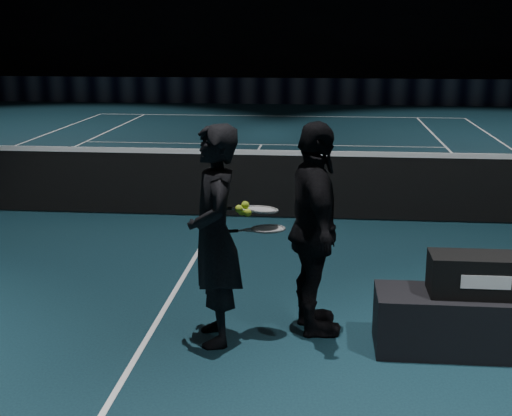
{
  "coord_description": "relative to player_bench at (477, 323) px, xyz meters",
  "views": [
    {
      "loc": [
        1.47,
        -9.53,
        2.54
      ],
      "look_at": [
        0.91,
        -3.92,
        1.12
      ],
      "focal_mm": 50.0,
      "sensor_mm": 36.0,
      "label": 1
    }
  ],
  "objects": [
    {
      "name": "player_a",
      "position": [
        -2.14,
        0.0,
        0.67
      ],
      "size": [
        0.59,
        0.76,
        1.82
      ],
      "primitive_type": "imported",
      "rotation": [
        0.0,
        0.0,
        -1.31
      ],
      "color": "black",
      "rests_on": "floor"
    },
    {
      "name": "net_mesh",
      "position": [
        -2.72,
        4.04,
        0.2
      ],
      "size": [
        12.8,
        0.02,
        0.86
      ],
      "primitive_type": "cube",
      "color": "black",
      "rests_on": "floor"
    },
    {
      "name": "net_tape",
      "position": [
        -2.72,
        4.04,
        0.67
      ],
      "size": [
        12.8,
        0.03,
        0.07
      ],
      "primitive_type": "cube",
      "color": "white",
      "rests_on": "net_mesh"
    },
    {
      "name": "court_lines",
      "position": [
        -2.72,
        4.04,
        -0.24
      ],
      "size": [
        10.98,
        23.78,
        0.01
      ],
      "primitive_type": null,
      "color": "white",
      "rests_on": "floor"
    },
    {
      "name": "floor",
      "position": [
        -2.72,
        4.04,
        -0.25
      ],
      "size": [
        36.0,
        36.0,
        0.0
      ],
      "primitive_type": "plane",
      "color": "black",
      "rests_on": "ground"
    },
    {
      "name": "bag_signature",
      "position": [
        0.0,
        -0.18,
        0.41
      ],
      "size": [
        0.38,
        0.01,
        0.11
      ],
      "primitive_type": "cube",
      "rotation": [
        0.0,
        0.0,
        0.0
      ],
      "color": "white",
      "rests_on": "racket_bag"
    },
    {
      "name": "player_bench",
      "position": [
        0.0,
        0.0,
        0.0
      ],
      "size": [
        1.64,
        0.55,
        0.49
      ],
      "primitive_type": "cube",
      "rotation": [
        0.0,
        0.0,
        0.0
      ],
      "color": "black",
      "rests_on": "floor"
    },
    {
      "name": "racket_upper",
      "position": [
        -1.77,
        0.17,
        0.86
      ],
      "size": [
        0.71,
        0.46,
        0.1
      ],
      "primitive_type": null,
      "rotation": [
        0.0,
        0.1,
        0.39
      ],
      "color": "black",
      "rests_on": "player_b"
    },
    {
      "name": "racket_lower",
      "position": [
        -1.71,
        0.14,
        0.7
      ],
      "size": [
        0.71,
        0.42,
        0.03
      ],
      "primitive_type": null,
      "rotation": [
        0.0,
        0.0,
        0.32
      ],
      "color": "black",
      "rests_on": "player_a"
    },
    {
      "name": "racket_bag",
      "position": [
        0.0,
        0.0,
        0.41
      ],
      "size": [
        0.82,
        0.35,
        0.33
      ],
      "primitive_type": "cube",
      "rotation": [
        0.0,
        0.0,
        0.0
      ],
      "color": "black",
      "rests_on": "player_bench"
    },
    {
      "name": "player_b",
      "position": [
        -1.33,
        0.27,
        0.67
      ],
      "size": [
        0.66,
        1.14,
        1.82
      ],
      "primitive_type": "imported",
      "rotation": [
        0.0,
        0.0,
        1.79
      ],
      "color": "black",
      "rests_on": "floor"
    },
    {
      "name": "sponsor_backdrop",
      "position": [
        -2.72,
        19.54,
        0.2
      ],
      "size": [
        22.0,
        0.15,
        0.9
      ],
      "primitive_type": "cube",
      "color": "black",
      "rests_on": "floor"
    },
    {
      "name": "tennis_balls",
      "position": [
        -1.9,
        0.09,
        0.87
      ],
      "size": [
        0.12,
        0.1,
        0.12
      ],
      "primitive_type": null,
      "color": "#A3C129",
      "rests_on": "racket_upper"
    }
  ]
}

